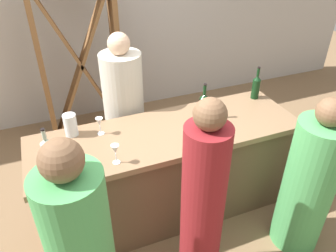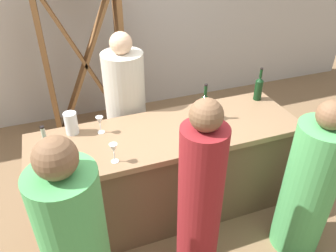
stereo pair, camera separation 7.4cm
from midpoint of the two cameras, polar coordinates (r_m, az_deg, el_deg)
The scene contains 15 objects.
ground_plane at distance 3.34m, azimuth 0.66°, elevation -14.27°, with size 12.00×12.00×0.00m, color #846647.
back_wall at distance 4.51m, azimuth -9.64°, elevation 19.12°, with size 8.00×0.10×2.80m, color #BCB7B2.
bar_counter at distance 3.01m, azimuth 0.72°, elevation -8.20°, with size 2.28×0.73×0.93m.
wine_rack at distance 4.07m, azimuth -13.63°, elevation 10.47°, with size 0.93×0.28×1.91m.
wine_bottle_leftmost_clear_pale at distance 2.49m, azimuth -19.44°, elevation -3.60°, with size 0.08×0.08×0.29m.
wine_bottle_second_left_near_black at distance 2.37m, azimuth -17.81°, elevation -5.66°, with size 0.07×0.07×0.28m.
wine_bottle_center_dark_green at distance 2.85m, azimuth 7.12°, elevation 3.45°, with size 0.08×0.08×0.33m.
wine_bottle_second_right_dark_green at distance 3.27m, azimuth 16.09°, elevation 6.39°, with size 0.08×0.08×0.32m.
wine_glass_near_left at distance 2.36m, azimuth -8.53°, elevation -4.00°, with size 0.06×0.06×0.16m.
wine_glass_near_center at distance 2.76m, azimuth 6.50°, elevation 2.10°, with size 0.07×0.07×0.16m.
wine_glass_near_right at distance 2.70m, azimuth -10.99°, elevation 0.79°, with size 0.06×0.06×0.15m.
water_pitcher at distance 2.76m, azimuth -15.71°, elevation 0.46°, with size 0.11×0.11×0.19m.
person_left_guest at distance 2.35m, azimuth 6.42°, elevation -13.87°, with size 0.35×0.35×1.59m.
person_center_guest at distance 2.86m, azimuth 23.94°, elevation -9.78°, with size 0.44×0.44×1.41m.
person_server_behind at distance 3.28m, azimuth -6.51°, elevation 1.25°, with size 0.48×0.48×1.61m.
Camera 2 is at (-0.77, -2.13, 2.45)m, focal length 35.13 mm.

